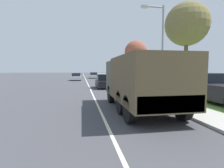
# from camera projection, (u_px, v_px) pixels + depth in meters

# --- Properties ---
(ground_plane) EXTENTS (180.00, 180.00, 0.00)m
(ground_plane) POSITION_uv_depth(u_px,v_px,m) (86.00, 79.00, 37.95)
(ground_plane) COLOR #424247
(lane_centre_stripe) EXTENTS (0.12, 120.00, 0.00)m
(lane_centre_stripe) POSITION_uv_depth(u_px,v_px,m) (86.00, 79.00, 37.95)
(lane_centre_stripe) COLOR silver
(lane_centre_stripe) RESTS_ON ground
(sidewalk_right) EXTENTS (1.80, 120.00, 0.12)m
(sidewalk_right) POSITION_uv_depth(u_px,v_px,m) (106.00, 79.00, 38.72)
(sidewalk_right) COLOR #ADAAA3
(sidewalk_right) RESTS_ON ground
(grass_strip_right) EXTENTS (7.00, 120.00, 0.02)m
(grass_strip_right) POSITION_uv_depth(u_px,v_px,m) (125.00, 79.00, 39.49)
(grass_strip_right) COLOR #6B9347
(grass_strip_right) RESTS_ON ground
(military_truck) EXTENTS (2.59, 6.61, 2.73)m
(military_truck) POSITION_uv_depth(u_px,v_px,m) (140.00, 80.00, 8.99)
(military_truck) COLOR #474C38
(military_truck) RESTS_ON ground
(car_nearest_ahead) EXTENTS (1.86, 3.97, 1.58)m
(car_nearest_ahead) POSITION_uv_depth(u_px,v_px,m) (105.00, 82.00, 20.06)
(car_nearest_ahead) COLOR black
(car_nearest_ahead) RESTS_ON ground
(car_second_ahead) EXTENTS (1.84, 4.12, 1.45)m
(car_second_ahead) POSITION_uv_depth(u_px,v_px,m) (76.00, 77.00, 34.56)
(car_second_ahead) COLOR silver
(car_second_ahead) RESTS_ON ground
(car_third_ahead) EXTENTS (1.84, 4.38, 1.46)m
(car_third_ahead) POSITION_uv_depth(u_px,v_px,m) (94.00, 76.00, 43.10)
(car_third_ahead) COLOR silver
(car_third_ahead) RESTS_ON ground
(pickup_truck) EXTENTS (1.96, 5.54, 1.84)m
(pickup_truck) POSITION_uv_depth(u_px,v_px,m) (215.00, 89.00, 11.26)
(pickup_truck) COLOR black
(pickup_truck) RESTS_ON grass_strip_right
(lamp_post) EXTENTS (1.69, 0.24, 6.44)m
(lamp_post) POSITION_uv_depth(u_px,v_px,m) (160.00, 43.00, 12.24)
(lamp_post) COLOR gray
(lamp_post) RESTS_ON sidewalk_right
(tree_mid_right) EXTENTS (4.27, 4.27, 8.72)m
(tree_mid_right) POSITION_uv_depth(u_px,v_px,m) (187.00, 25.00, 17.28)
(tree_mid_right) COLOR brown
(tree_mid_right) RESTS_ON grass_strip_right
(tree_far_right) EXTENTS (4.35, 4.35, 7.71)m
(tree_far_right) POSITION_uv_depth(u_px,v_px,m) (136.00, 52.00, 33.85)
(tree_far_right) COLOR brown
(tree_far_right) RESTS_ON grass_strip_right
(utility_box) EXTENTS (0.55, 0.45, 0.70)m
(utility_box) POSITION_uv_depth(u_px,v_px,m) (184.00, 94.00, 12.31)
(utility_box) COLOR #3D7042
(utility_box) RESTS_ON grass_strip_right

